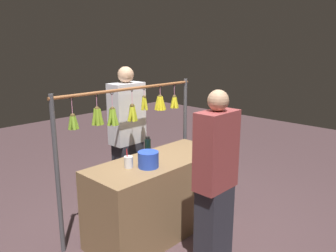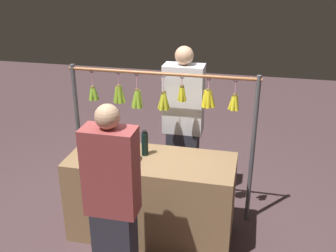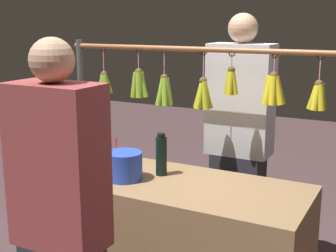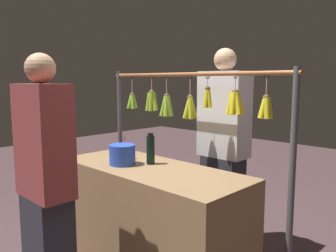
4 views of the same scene
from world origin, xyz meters
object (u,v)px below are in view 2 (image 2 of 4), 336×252
Objects in this scene: blue_bucket at (124,153)px; drink_cup at (116,148)px; vendor_person at (183,128)px; customer_person at (113,208)px; water_bottle at (145,144)px.

drink_cup is (0.13, -0.14, -0.02)m from blue_bucket.
vendor_person is 1.49m from customer_person.
customer_person reaches higher than water_bottle.
customer_person reaches higher than drink_cup.
drink_cup is 0.12× the size of customer_person.
water_bottle reaches higher than drink_cup.
vendor_person is at bearing -116.57° from blue_bucket.
water_bottle is 1.31× the size of drink_cup.
water_bottle is 0.15× the size of customer_person.
drink_cup is 0.87m from customer_person.
customer_person is (-0.27, 0.83, -0.07)m from drink_cup.
vendor_person reaches higher than blue_bucket.
blue_bucket is 0.71m from customer_person.
customer_person is at bearing 108.25° from drink_cup.
blue_bucket is 0.12× the size of customer_person.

